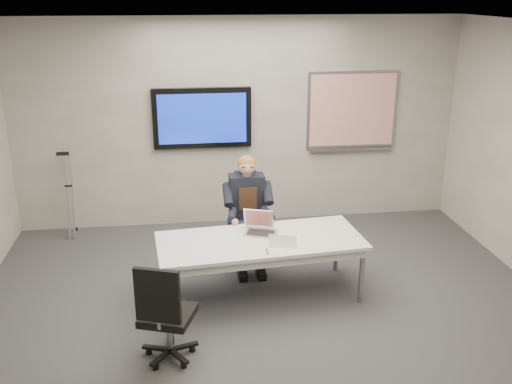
{
  "coord_description": "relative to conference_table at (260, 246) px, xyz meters",
  "views": [
    {
      "loc": [
        -0.78,
        -4.5,
        3.09
      ],
      "look_at": [
        -0.04,
        1.01,
        1.12
      ],
      "focal_mm": 40.0,
      "sensor_mm": 36.0,
      "label": 1
    }
  ],
  "objects": [
    {
      "name": "floor",
      "position": [
        0.02,
        -0.85,
        -0.58
      ],
      "size": [
        6.0,
        6.0,
        0.02
      ],
      "primitive_type": "cube",
      "color": "#3A3A3D",
      "rests_on": "ground"
    },
    {
      "name": "ceiling",
      "position": [
        0.02,
        -0.85,
        2.22
      ],
      "size": [
        6.0,
        6.0,
        0.02
      ],
      "primitive_type": "cube",
      "color": "silver",
      "rests_on": "wall_back"
    },
    {
      "name": "wall_back",
      "position": [
        0.02,
        2.15,
        0.82
      ],
      "size": [
        6.0,
        0.02,
        2.8
      ],
      "primitive_type": "cube",
      "color": "gray",
      "rests_on": "ground"
    },
    {
      "name": "conference_table",
      "position": [
        0.0,
        0.0,
        0.0
      ],
      "size": [
        2.2,
        1.07,
        0.66
      ],
      "rotation": [
        0.0,
        0.0,
        0.09
      ],
      "color": "silver",
      "rests_on": "ground"
    },
    {
      "name": "tv_display",
      "position": [
        -0.48,
        2.09,
        0.92
      ],
      "size": [
        1.3,
        0.09,
        0.8
      ],
      "color": "black",
      "rests_on": "wall_back"
    },
    {
      "name": "whiteboard",
      "position": [
        1.57,
        2.12,
        0.95
      ],
      "size": [
        1.25,
        0.08,
        1.1
      ],
      "color": "gray",
      "rests_on": "wall_back"
    },
    {
      "name": "office_chair_far",
      "position": [
        -0.04,
        0.94,
        -0.29
      ],
      "size": [
        0.46,
        0.46,
        0.94
      ],
      "rotation": [
        0.0,
        0.0,
        0.04
      ],
      "color": "black",
      "rests_on": "ground"
    },
    {
      "name": "office_chair_near",
      "position": [
        -0.96,
        -1.02,
        -0.28
      ],
      "size": [
        0.59,
        0.59,
        0.97
      ],
      "rotation": [
        0.0,
        0.0,
        2.8
      ],
      "color": "black",
      "rests_on": "ground"
    },
    {
      "name": "seated_person",
      "position": [
        -0.04,
        0.7,
        -0.05
      ],
      "size": [
        0.41,
        0.7,
        1.31
      ],
      "rotation": [
        0.0,
        0.0,
        0.01
      ],
      "color": "#1F2534",
      "rests_on": "office_chair_far"
    },
    {
      "name": "crutch",
      "position": [
        -2.25,
        1.92,
        0.03
      ],
      "size": [
        0.29,
        0.69,
        1.28
      ],
      "primitive_type": null,
      "rotation": [
        -0.25,
        0.0,
        0.18
      ],
      "color": "#9D9FA4",
      "rests_on": "ground"
    },
    {
      "name": "laptop",
      "position": [
        0.02,
        0.19,
        0.13
      ],
      "size": [
        0.38,
        0.4,
        0.23
      ],
      "rotation": [
        0.0,
        0.0,
        -0.34
      ],
      "color": "silver",
      "rests_on": "conference_table"
    },
    {
      "name": "name_tent",
      "position": [
        0.2,
        -0.18,
        0.13
      ],
      "size": [
        0.28,
        0.16,
        0.11
      ],
      "primitive_type": null,
      "rotation": [
        0.0,
        0.0,
        -0.33
      ],
      "color": "white",
      "rests_on": "conference_table"
    },
    {
      "name": "pen",
      "position": [
        0.02,
        -0.32,
        0.08
      ],
      "size": [
        0.01,
        0.13,
        0.01
      ],
      "primitive_type": "cylinder",
      "rotation": [
        0.0,
        1.57,
        1.58
      ],
      "color": "black",
      "rests_on": "conference_table"
    }
  ]
}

